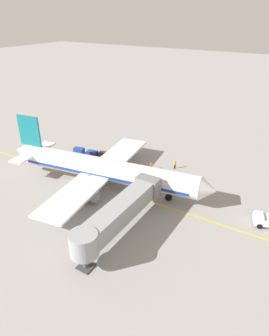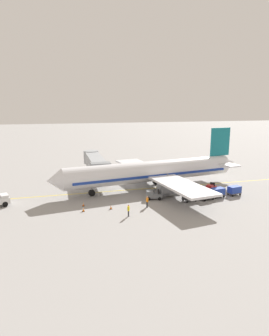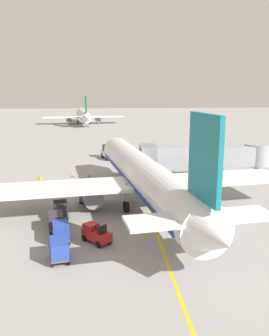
{
  "view_description": "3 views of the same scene",
  "coord_description": "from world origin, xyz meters",
  "px_view_note": "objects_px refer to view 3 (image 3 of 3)",
  "views": [
    {
      "loc": [
        36.06,
        26.18,
        26.99
      ],
      "look_at": [
        -1.71,
        3.2,
        4.16
      ],
      "focal_mm": 32.83,
      "sensor_mm": 36.0,
      "label": 1
    },
    {
      "loc": [
        -49.11,
        14.55,
        14.97
      ],
      "look_at": [
        -0.39,
        1.62,
        4.07
      ],
      "focal_mm": 31.21,
      "sensor_mm": 36.0,
      "label": 2
    },
    {
      "loc": [
        -4.27,
        -37.71,
        12.04
      ],
      "look_at": [
        -1.03,
        0.65,
        3.5
      ],
      "focal_mm": 37.84,
      "sensor_mm": 36.0,
      "label": 3
    }
  ],
  "objects_px": {
    "ground_crew_wing_walker": "(40,181)",
    "safety_cone_wing_tip": "(89,175)",
    "baggage_tug_trailing": "(96,234)",
    "safety_cone_nose_right": "(70,182)",
    "safety_cone_nose_left": "(73,175)",
    "distant_taxiing_airliner": "(83,115)",
    "baggage_cart_front": "(61,209)",
    "jet_bridge": "(206,156)",
    "baggage_cart_tail_end": "(59,248)",
    "baggage_cart_second_in_train": "(56,220)",
    "pushback_tractor": "(110,152)",
    "parked_airliner": "(144,176)",
    "baggage_tug_lead": "(88,195)",
    "baggage_cart_third_in_train": "(61,231)",
    "ground_crew_loader": "(60,188)"
  },
  "relations": [
    {
      "from": "ground_crew_wing_walker",
      "to": "safety_cone_wing_tip",
      "type": "relative_size",
      "value": 2.86
    },
    {
      "from": "baggage_tug_trailing",
      "to": "safety_cone_nose_right",
      "type": "bearing_deg",
      "value": 101.76
    },
    {
      "from": "safety_cone_nose_left",
      "to": "distant_taxiing_airliner",
      "type": "relative_size",
      "value": 0.02
    },
    {
      "from": "baggage_cart_front",
      "to": "jet_bridge",
      "type": "bearing_deg",
      "value": 35.65
    },
    {
      "from": "baggage_tug_trailing",
      "to": "safety_cone_nose_right",
      "type": "height_order",
      "value": "baggage_tug_trailing"
    },
    {
      "from": "baggage_cart_tail_end",
      "to": "safety_cone_nose_left",
      "type": "relative_size",
      "value": 5.05
    },
    {
      "from": "baggage_cart_second_in_train",
      "to": "pushback_tractor",
      "type": "bearing_deg",
      "value": 80.92
    },
    {
      "from": "baggage_cart_front",
      "to": "pushback_tractor",
      "type": "bearing_deg",
      "value": 80.15
    },
    {
      "from": "baggage_cart_front",
      "to": "baggage_cart_tail_end",
      "type": "relative_size",
      "value": 1.0
    },
    {
      "from": "parked_airliner",
      "to": "safety_cone_wing_tip",
      "type": "bearing_deg",
      "value": 115.9
    },
    {
      "from": "parked_airliner",
      "to": "pushback_tractor",
      "type": "height_order",
      "value": "parked_airliner"
    },
    {
      "from": "baggage_cart_front",
      "to": "baggage_tug_trailing",
      "type": "bearing_deg",
      "value": -58.63
    },
    {
      "from": "baggage_tug_lead",
      "to": "safety_cone_nose_right",
      "type": "relative_size",
      "value": 4.6
    },
    {
      "from": "baggage_cart_third_in_train",
      "to": "baggage_tug_lead",
      "type": "bearing_deg",
      "value": 80.94
    },
    {
      "from": "pushback_tractor",
      "to": "ground_crew_wing_walker",
      "type": "bearing_deg",
      "value": -115.57
    },
    {
      "from": "parked_airliner",
      "to": "baggage_cart_front",
      "type": "relative_size",
      "value": 12.53
    },
    {
      "from": "jet_bridge",
      "to": "ground_crew_loader",
      "type": "bearing_deg",
      "value": -164.12
    },
    {
      "from": "parked_airliner",
      "to": "ground_crew_loader",
      "type": "distance_m",
      "value": 10.37
    },
    {
      "from": "ground_crew_loader",
      "to": "distant_taxiing_airliner",
      "type": "distance_m",
      "value": 89.69
    },
    {
      "from": "baggage_cart_front",
      "to": "ground_crew_loader",
      "type": "bearing_deg",
      "value": 97.32
    },
    {
      "from": "pushback_tractor",
      "to": "safety_cone_nose_left",
      "type": "relative_size",
      "value": 8.26
    },
    {
      "from": "jet_bridge",
      "to": "safety_cone_nose_right",
      "type": "distance_m",
      "value": 18.25
    },
    {
      "from": "safety_cone_wing_tip",
      "to": "baggage_tug_lead",
      "type": "bearing_deg",
      "value": -88.0
    },
    {
      "from": "baggage_cart_second_in_train",
      "to": "safety_cone_wing_tip",
      "type": "relative_size",
      "value": 5.05
    },
    {
      "from": "baggage_tug_lead",
      "to": "baggage_cart_front",
      "type": "distance_m",
      "value": 5.76
    },
    {
      "from": "pushback_tractor",
      "to": "baggage_cart_third_in_train",
      "type": "distance_m",
      "value": 35.45
    },
    {
      "from": "baggage_cart_tail_end",
      "to": "baggage_cart_third_in_train",
      "type": "bearing_deg",
      "value": 94.63
    },
    {
      "from": "parked_airliner",
      "to": "ground_crew_wing_walker",
      "type": "relative_size",
      "value": 22.07
    },
    {
      "from": "baggage_tug_trailing",
      "to": "distant_taxiing_airliner",
      "type": "relative_size",
      "value": 0.08
    },
    {
      "from": "safety_cone_wing_tip",
      "to": "ground_crew_loader",
      "type": "bearing_deg",
      "value": -107.48
    },
    {
      "from": "baggage_cart_front",
      "to": "baggage_cart_second_in_train",
      "type": "relative_size",
      "value": 1.0
    },
    {
      "from": "ground_crew_loader",
      "to": "distant_taxiing_airliner",
      "type": "xyz_separation_m",
      "value": [
        -2.27,
        89.63,
        2.07
      ]
    },
    {
      "from": "pushback_tractor",
      "to": "baggage_tug_trailing",
      "type": "distance_m",
      "value": 35.47
    },
    {
      "from": "baggage_cart_front",
      "to": "safety_cone_nose_left",
      "type": "relative_size",
      "value": 5.05
    },
    {
      "from": "ground_crew_loader",
      "to": "safety_cone_wing_tip",
      "type": "xyz_separation_m",
      "value": [
        2.89,
        9.19,
        -0.66
      ]
    },
    {
      "from": "baggage_cart_front",
      "to": "baggage_cart_third_in_train",
      "type": "xyz_separation_m",
      "value": [
        0.64,
        -5.41,
        0.0
      ]
    },
    {
      "from": "pushback_tractor",
      "to": "safety_cone_nose_left",
      "type": "xyz_separation_m",
      "value": [
        -5.48,
        -13.02,
        -0.81
      ]
    },
    {
      "from": "baggage_cart_second_in_train",
      "to": "distant_taxiing_airliner",
      "type": "distance_m",
      "value": 100.05
    },
    {
      "from": "baggage_tug_trailing",
      "to": "baggage_cart_front",
      "type": "bearing_deg",
      "value": 121.37
    },
    {
      "from": "pushback_tractor",
      "to": "baggage_cart_third_in_train",
      "type": "bearing_deg",
      "value": -97.33
    },
    {
      "from": "baggage_tug_lead",
      "to": "ground_crew_wing_walker",
      "type": "height_order",
      "value": "ground_crew_wing_walker"
    },
    {
      "from": "ground_crew_loader",
      "to": "safety_cone_nose_right",
      "type": "height_order",
      "value": "ground_crew_loader"
    },
    {
      "from": "ground_crew_wing_walker",
      "to": "safety_cone_nose_right",
      "type": "relative_size",
      "value": 2.86
    },
    {
      "from": "pushback_tractor",
      "to": "ground_crew_loader",
      "type": "xyz_separation_m",
      "value": [
        -6.11,
        -22.4,
        -0.15
      ]
    },
    {
      "from": "pushback_tractor",
      "to": "distant_taxiing_airliner",
      "type": "xyz_separation_m",
      "value": [
        -8.38,
        67.23,
        1.93
      ]
    },
    {
      "from": "baggage_tug_lead",
      "to": "baggage_cart_tail_end",
      "type": "relative_size",
      "value": 0.91
    },
    {
      "from": "pushback_tractor",
      "to": "baggage_tug_lead",
      "type": "relative_size",
      "value": 1.79
    },
    {
      "from": "baggage_cart_front",
      "to": "safety_cone_nose_left",
      "type": "height_order",
      "value": "baggage_cart_front"
    },
    {
      "from": "pushback_tractor",
      "to": "ground_crew_wing_walker",
      "type": "height_order",
      "value": "pushback_tractor"
    },
    {
      "from": "baggage_tug_trailing",
      "to": "safety_cone_nose_left",
      "type": "distance_m",
      "value": 22.73
    }
  ]
}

